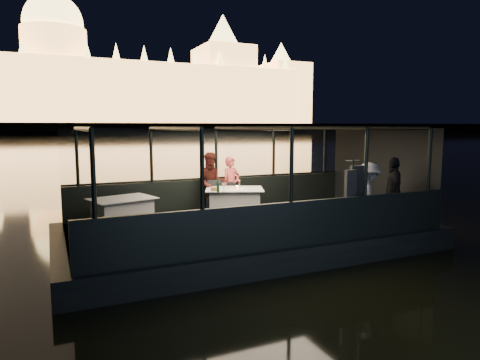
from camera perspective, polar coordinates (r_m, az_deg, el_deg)
name	(u,v)px	position (r m, az deg, el deg)	size (l,w,h in m)	color
river_water	(72,141)	(89.15, -21.54, 4.85)	(500.00, 500.00, 0.00)	black
boat_hull	(247,246)	(10.34, 0.92, -8.81)	(8.60, 4.40, 1.00)	black
boat_deck	(247,226)	(10.22, 0.92, -6.22)	(8.00, 4.00, 0.04)	black
gunwale_port	(217,195)	(11.94, -3.15, -1.98)	(8.00, 0.08, 0.90)	black
gunwale_starboard	(291,225)	(8.40, 6.76, -5.94)	(8.00, 0.08, 0.90)	black
cabin_glass_port	(216,154)	(11.81, -3.19, 3.54)	(8.00, 0.02, 1.40)	#99B2B2
cabin_glass_starboard	(291,166)	(8.21, 6.88, 1.90)	(8.00, 0.02, 1.40)	#99B2B2
cabin_roof_glass	(247,128)	(9.94, 0.95, 6.90)	(8.00, 4.00, 0.02)	#99B2B2
end_wall_fore	(63,188)	(9.09, -22.56, -0.95)	(0.02, 4.00, 2.30)	black
end_wall_aft	(380,171)	(12.25, 18.14, 1.21)	(0.02, 4.00, 2.30)	black
canopy_ribs	(247,178)	(10.02, 0.94, 0.31)	(8.00, 4.00, 2.30)	black
embankment	(57,130)	(219.05, -23.22, 6.12)	(400.00, 140.00, 6.00)	#423D33
parliament_building	(55,58)	(185.90, -23.44, 14.69)	(220.00, 32.00, 60.00)	#F2D18C
dining_table_central	(234,203)	(10.99, -0.75, -3.11)	(1.45, 1.05, 0.77)	white
dining_table_aft	(123,213)	(10.13, -15.39, -4.26)	(1.38, 1.00, 0.73)	white
chair_port_left	(217,199)	(11.28, -3.11, -2.52)	(0.43, 0.43, 0.92)	black
chair_port_right	(231,198)	(11.43, -1.21, -2.38)	(0.39, 0.39, 0.84)	black
coat_stand	(352,194)	(9.46, 14.73, -1.87)	(0.46, 0.37, 1.67)	black
person_woman_coral	(231,185)	(11.67, -1.19, -0.69)	(0.55, 0.37, 1.53)	#CA4A49
person_man_maroon	(212,186)	(11.47, -3.76, -0.85)	(0.80, 0.62, 1.66)	#431712
passenger_stripe	(368,193)	(10.05, 16.76, -1.70)	(1.01, 0.57, 1.55)	white
passenger_dark	(393,189)	(10.84, 19.72, -1.19)	(0.96, 0.40, 1.63)	black
wine_bottle	(218,186)	(10.33, -2.96, -0.80)	(0.07, 0.07, 0.31)	#153B1E
bread_basket	(215,189)	(10.59, -3.41, -1.22)	(0.18, 0.18, 0.07)	brown
amber_candle	(237,187)	(10.88, -0.35, -0.98)	(0.05, 0.05, 0.08)	#F39E3C
plate_near	(249,189)	(10.85, 1.20, -1.17)	(0.26, 0.26, 0.02)	white
plate_far	(215,189)	(10.76, -3.33, -1.25)	(0.25, 0.25, 0.02)	white
wine_glass_white	(223,188)	(10.42, -2.22, -1.04)	(0.07, 0.07, 0.21)	silver
wine_glass_red	(239,184)	(11.02, -0.11, -0.58)	(0.07, 0.07, 0.21)	white
wine_glass_empty	(240,187)	(10.58, -0.05, -0.91)	(0.06, 0.06, 0.17)	silver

